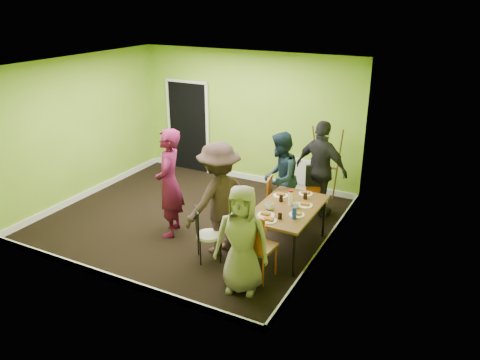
{
  "coord_description": "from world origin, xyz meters",
  "views": [
    {
      "loc": [
        4.34,
        -6.46,
        3.85
      ],
      "look_at": [
        0.98,
        0.0,
        0.95
      ],
      "focal_mm": 35.0,
      "sensor_mm": 36.0,
      "label": 1
    }
  ],
  "objects_px": {
    "chair_back_end": "(316,182)",
    "blue_bottle": "(294,213)",
    "person_left_near": "(219,199)",
    "chair_left_near": "(239,219)",
    "thermos": "(291,198)",
    "orange_bottle": "(292,200)",
    "person_front_end": "(242,239)",
    "person_standing": "(169,183)",
    "easel": "(326,166)",
    "chair_front_end": "(255,243)",
    "dining_table": "(288,210)",
    "person_back_end": "(321,169)",
    "chair_bentwood": "(205,232)",
    "person_left_far": "(280,178)",
    "chair_left_far": "(275,200)"
  },
  "relations": [
    {
      "from": "person_standing",
      "to": "person_front_end",
      "type": "bearing_deg",
      "value": 41.76
    },
    {
      "from": "chair_front_end",
      "to": "orange_bottle",
      "type": "height_order",
      "value": "chair_front_end"
    },
    {
      "from": "dining_table",
      "to": "easel",
      "type": "height_order",
      "value": "easel"
    },
    {
      "from": "person_front_end",
      "to": "easel",
      "type": "bearing_deg",
      "value": 74.49
    },
    {
      "from": "chair_back_end",
      "to": "chair_bentwood",
      "type": "relative_size",
      "value": 1.11
    },
    {
      "from": "chair_left_far",
      "to": "person_front_end",
      "type": "relative_size",
      "value": 0.59
    },
    {
      "from": "chair_bentwood",
      "to": "person_left_near",
      "type": "relative_size",
      "value": 0.48
    },
    {
      "from": "chair_back_end",
      "to": "easel",
      "type": "distance_m",
      "value": 0.67
    },
    {
      "from": "chair_left_near",
      "to": "easel",
      "type": "bearing_deg",
      "value": -172.26
    },
    {
      "from": "chair_back_end",
      "to": "person_standing",
      "type": "distance_m",
      "value": 2.67
    },
    {
      "from": "dining_table",
      "to": "person_left_far",
      "type": "bearing_deg",
      "value": 119.82
    },
    {
      "from": "chair_left_far",
      "to": "person_left_far",
      "type": "height_order",
      "value": "person_left_far"
    },
    {
      "from": "chair_front_end",
      "to": "blue_bottle",
      "type": "bearing_deg",
      "value": 70.2
    },
    {
      "from": "easel",
      "to": "person_back_end",
      "type": "distance_m",
      "value": 0.59
    },
    {
      "from": "thermos",
      "to": "person_front_end",
      "type": "distance_m",
      "value": 1.4
    },
    {
      "from": "easel",
      "to": "person_left_near",
      "type": "distance_m",
      "value": 2.75
    },
    {
      "from": "blue_bottle",
      "to": "dining_table",
      "type": "bearing_deg",
      "value": 125.12
    },
    {
      "from": "thermos",
      "to": "orange_bottle",
      "type": "height_order",
      "value": "thermos"
    },
    {
      "from": "blue_bottle",
      "to": "person_back_end",
      "type": "relative_size",
      "value": 0.1
    },
    {
      "from": "thermos",
      "to": "person_left_far",
      "type": "relative_size",
      "value": 0.13
    },
    {
      "from": "chair_back_end",
      "to": "thermos",
      "type": "height_order",
      "value": "thermos"
    },
    {
      "from": "blue_bottle",
      "to": "person_left_far",
      "type": "xyz_separation_m",
      "value": [
        -0.75,
        1.24,
        -0.01
      ]
    },
    {
      "from": "chair_back_end",
      "to": "blue_bottle",
      "type": "relative_size",
      "value": 5.17
    },
    {
      "from": "chair_back_end",
      "to": "person_front_end",
      "type": "bearing_deg",
      "value": 65.0
    },
    {
      "from": "easel",
      "to": "person_standing",
      "type": "relative_size",
      "value": 0.84
    },
    {
      "from": "chair_left_near",
      "to": "chair_back_end",
      "type": "height_order",
      "value": "chair_back_end"
    },
    {
      "from": "dining_table",
      "to": "thermos",
      "type": "bearing_deg",
      "value": 86.51
    },
    {
      "from": "chair_left_near",
      "to": "chair_bentwood",
      "type": "height_order",
      "value": "chair_left_near"
    },
    {
      "from": "orange_bottle",
      "to": "person_front_end",
      "type": "bearing_deg",
      "value": -95.2
    },
    {
      "from": "person_standing",
      "to": "person_left_far",
      "type": "relative_size",
      "value": 1.12
    },
    {
      "from": "person_front_end",
      "to": "thermos",
      "type": "bearing_deg",
      "value": 70.4
    },
    {
      "from": "dining_table",
      "to": "orange_bottle",
      "type": "height_order",
      "value": "orange_bottle"
    },
    {
      "from": "blue_bottle",
      "to": "easel",
      "type": "bearing_deg",
      "value": 96.4
    },
    {
      "from": "chair_left_near",
      "to": "thermos",
      "type": "height_order",
      "value": "thermos"
    },
    {
      "from": "chair_back_end",
      "to": "person_standing",
      "type": "relative_size",
      "value": 0.52
    },
    {
      "from": "blue_bottle",
      "to": "person_left_near",
      "type": "bearing_deg",
      "value": -170.52
    },
    {
      "from": "dining_table",
      "to": "person_back_end",
      "type": "xyz_separation_m",
      "value": [
        0.04,
        1.49,
        0.2
      ]
    },
    {
      "from": "easel",
      "to": "orange_bottle",
      "type": "relative_size",
      "value": 18.49
    },
    {
      "from": "chair_bentwood",
      "to": "person_standing",
      "type": "relative_size",
      "value": 0.47
    },
    {
      "from": "person_back_end",
      "to": "person_standing",
      "type": "bearing_deg",
      "value": 57.83
    },
    {
      "from": "person_left_near",
      "to": "chair_left_near",
      "type": "bearing_deg",
      "value": 149.49
    },
    {
      "from": "chair_back_end",
      "to": "orange_bottle",
      "type": "distance_m",
      "value": 1.19
    },
    {
      "from": "chair_back_end",
      "to": "blue_bottle",
      "type": "distance_m",
      "value": 1.75
    },
    {
      "from": "chair_left_near",
      "to": "person_left_far",
      "type": "relative_size",
      "value": 0.57
    },
    {
      "from": "blue_bottle",
      "to": "person_back_end",
      "type": "xyz_separation_m",
      "value": [
        -0.2,
        1.83,
        0.05
      ]
    },
    {
      "from": "chair_bentwood",
      "to": "easel",
      "type": "height_order",
      "value": "easel"
    },
    {
      "from": "chair_bentwood",
      "to": "orange_bottle",
      "type": "xyz_separation_m",
      "value": [
        1.0,
        1.07,
        0.31
      ]
    },
    {
      "from": "chair_left_near",
      "to": "chair_bentwood",
      "type": "bearing_deg",
      "value": -8.59
    },
    {
      "from": "chair_left_near",
      "to": "person_back_end",
      "type": "distance_m",
      "value": 2.01
    },
    {
      "from": "chair_left_near",
      "to": "person_left_near",
      "type": "distance_m",
      "value": 0.49
    }
  ]
}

